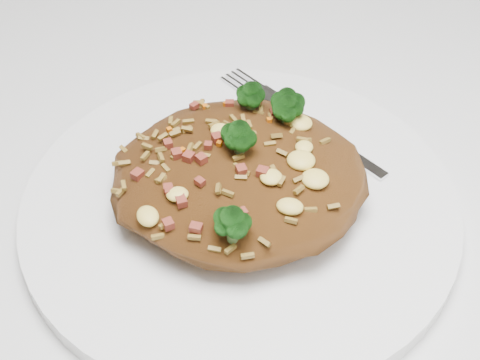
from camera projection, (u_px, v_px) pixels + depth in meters
name	position (u px, v px, depth m)	size (l,w,h in m)	color
plate	(240.00, 203.00, 0.45)	(0.29, 0.29, 0.01)	white
fried_rice	(241.00, 166.00, 0.43)	(0.17, 0.15, 0.06)	brown
fork	(308.00, 126.00, 0.49)	(0.12, 0.13, 0.00)	silver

